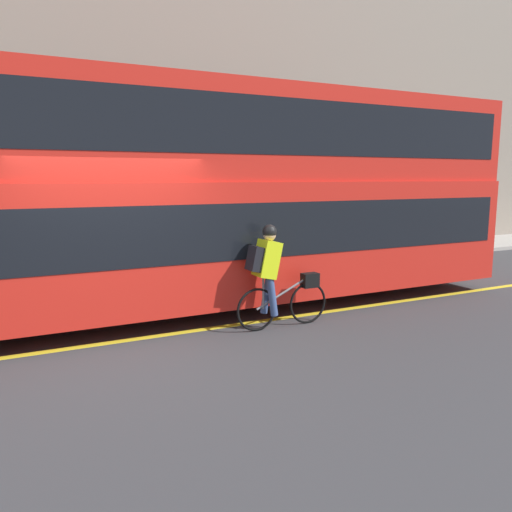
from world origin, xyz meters
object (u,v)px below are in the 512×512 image
object	(u,v)px
cyclist_on_bike	(273,273)
trash_bin	(131,251)
street_sign_post	(346,205)
bus	(223,190)

from	to	relation	value
cyclist_on_bike	trash_bin	distance (m)	5.06
street_sign_post	trash_bin	bearing A→B (deg)	179.94
bus	trash_bin	world-z (taller)	bus
cyclist_on_bike	street_sign_post	xyz separation A→B (m)	(4.94, 4.95, 0.62)
bus	street_sign_post	bearing A→B (deg)	33.75
cyclist_on_bike	bus	bearing A→B (deg)	95.49
cyclist_on_bike	trash_bin	bearing A→B (deg)	101.61
cyclist_on_bike	trash_bin	xyz separation A→B (m)	(-1.02, 4.95, -0.27)
trash_bin	street_sign_post	distance (m)	6.03
street_sign_post	cyclist_on_bike	bearing A→B (deg)	-134.99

